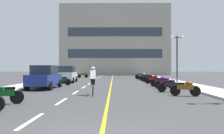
% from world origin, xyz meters
% --- Properties ---
extents(ground_plane, '(140.00, 140.00, 0.00)m').
position_xyz_m(ground_plane, '(0.00, 21.00, 0.00)').
color(ground_plane, '#38383A').
extents(curb_left, '(2.40, 72.00, 0.12)m').
position_xyz_m(curb_left, '(-7.20, 24.00, 0.06)').
color(curb_left, '#B7B2A8').
rests_on(curb_left, ground).
extents(curb_right, '(2.40, 72.00, 0.12)m').
position_xyz_m(curb_right, '(7.20, 24.00, 0.06)').
color(curb_right, '#B7B2A8').
rests_on(curb_right, ground).
extents(lane_dash_0, '(0.14, 2.20, 0.01)m').
position_xyz_m(lane_dash_0, '(-2.00, 2.00, 0.00)').
color(lane_dash_0, silver).
rests_on(lane_dash_0, ground).
extents(lane_dash_1, '(0.14, 2.20, 0.01)m').
position_xyz_m(lane_dash_1, '(-2.00, 6.00, 0.00)').
color(lane_dash_1, silver).
rests_on(lane_dash_1, ground).
extents(lane_dash_2, '(0.14, 2.20, 0.01)m').
position_xyz_m(lane_dash_2, '(-2.00, 10.00, 0.00)').
color(lane_dash_2, silver).
rests_on(lane_dash_2, ground).
extents(lane_dash_3, '(0.14, 2.20, 0.01)m').
position_xyz_m(lane_dash_3, '(-2.00, 14.00, 0.00)').
color(lane_dash_3, silver).
rests_on(lane_dash_3, ground).
extents(lane_dash_4, '(0.14, 2.20, 0.01)m').
position_xyz_m(lane_dash_4, '(-2.00, 18.00, 0.00)').
color(lane_dash_4, silver).
rests_on(lane_dash_4, ground).
extents(lane_dash_5, '(0.14, 2.20, 0.01)m').
position_xyz_m(lane_dash_5, '(-2.00, 22.00, 0.00)').
color(lane_dash_5, silver).
rests_on(lane_dash_5, ground).
extents(lane_dash_6, '(0.14, 2.20, 0.01)m').
position_xyz_m(lane_dash_6, '(-2.00, 26.00, 0.00)').
color(lane_dash_6, silver).
rests_on(lane_dash_6, ground).
extents(lane_dash_7, '(0.14, 2.20, 0.01)m').
position_xyz_m(lane_dash_7, '(-2.00, 30.00, 0.00)').
color(lane_dash_7, silver).
rests_on(lane_dash_7, ground).
extents(lane_dash_8, '(0.14, 2.20, 0.01)m').
position_xyz_m(lane_dash_8, '(-2.00, 34.00, 0.00)').
color(lane_dash_8, silver).
rests_on(lane_dash_8, ground).
extents(lane_dash_9, '(0.14, 2.20, 0.01)m').
position_xyz_m(lane_dash_9, '(-2.00, 38.00, 0.00)').
color(lane_dash_9, silver).
rests_on(lane_dash_9, ground).
extents(lane_dash_10, '(0.14, 2.20, 0.01)m').
position_xyz_m(lane_dash_10, '(-2.00, 42.00, 0.00)').
color(lane_dash_10, silver).
rests_on(lane_dash_10, ground).
extents(lane_dash_11, '(0.14, 2.20, 0.01)m').
position_xyz_m(lane_dash_11, '(-2.00, 46.00, 0.00)').
color(lane_dash_11, silver).
rests_on(lane_dash_11, ground).
extents(centre_line_yellow, '(0.12, 66.00, 0.01)m').
position_xyz_m(centre_line_yellow, '(0.25, 24.00, 0.00)').
color(centre_line_yellow, gold).
rests_on(centre_line_yellow, ground).
extents(office_building, '(24.86, 8.98, 15.99)m').
position_xyz_m(office_building, '(0.70, 49.43, 8.00)').
color(office_building, '#9E998E').
rests_on(office_building, ground).
extents(street_lamp_mid, '(1.46, 0.36, 4.96)m').
position_xyz_m(street_lamp_mid, '(7.31, 19.39, 3.77)').
color(street_lamp_mid, black).
rests_on(street_lamp_mid, curb_right).
extents(parked_car_near, '(1.93, 4.21, 1.82)m').
position_xyz_m(parked_car_near, '(-4.88, 12.65, 0.92)').
color(parked_car_near, black).
rests_on(parked_car_near, ground).
extents(parked_car_mid, '(2.08, 4.27, 1.82)m').
position_xyz_m(parked_car_mid, '(-4.71, 20.22, 0.92)').
color(parked_car_mid, black).
rests_on(parked_car_mid, ground).
extents(motorcycle_1, '(1.64, 0.80, 0.92)m').
position_xyz_m(motorcycle_1, '(-4.37, 5.04, 0.47)').
color(motorcycle_1, black).
rests_on(motorcycle_1, ground).
extents(motorcycle_2, '(1.67, 0.71, 0.92)m').
position_xyz_m(motorcycle_2, '(4.65, 8.13, 0.47)').
color(motorcycle_2, black).
rests_on(motorcycle_2, ground).
extents(motorcycle_3, '(1.68, 0.67, 0.92)m').
position_xyz_m(motorcycle_3, '(4.26, 10.25, 0.47)').
color(motorcycle_3, black).
rests_on(motorcycle_3, ground).
extents(motorcycle_4, '(1.68, 0.67, 0.92)m').
position_xyz_m(motorcycle_4, '(4.55, 12.99, 0.47)').
color(motorcycle_4, black).
rests_on(motorcycle_4, ground).
extents(motorcycle_5, '(1.65, 0.76, 0.92)m').
position_xyz_m(motorcycle_5, '(4.52, 14.50, 0.47)').
color(motorcycle_5, black).
rests_on(motorcycle_5, ground).
extents(motorcycle_6, '(1.70, 0.60, 0.92)m').
position_xyz_m(motorcycle_6, '(-4.34, 16.05, 0.47)').
color(motorcycle_6, black).
rests_on(motorcycle_6, ground).
extents(motorcycle_7, '(1.65, 0.77, 0.92)m').
position_xyz_m(motorcycle_7, '(4.54, 18.08, 0.47)').
color(motorcycle_7, black).
rests_on(motorcycle_7, ground).
extents(motorcycle_8, '(1.68, 0.65, 0.92)m').
position_xyz_m(motorcycle_8, '(4.57, 21.18, 0.47)').
color(motorcycle_8, black).
rests_on(motorcycle_8, ground).
extents(motorcycle_9, '(1.67, 0.70, 0.92)m').
position_xyz_m(motorcycle_9, '(4.53, 23.20, 0.47)').
color(motorcycle_9, black).
rests_on(motorcycle_9, ground).
extents(motorcycle_10, '(1.70, 0.60, 0.92)m').
position_xyz_m(motorcycle_10, '(4.70, 24.97, 0.47)').
color(motorcycle_10, black).
rests_on(motorcycle_10, ground).
extents(motorcycle_11, '(1.70, 0.60, 0.92)m').
position_xyz_m(motorcycle_11, '(4.47, 26.51, 0.47)').
color(motorcycle_11, black).
rests_on(motorcycle_11, ground).
extents(motorcycle_12, '(1.70, 0.60, 0.92)m').
position_xyz_m(motorcycle_12, '(4.49, 28.66, 0.47)').
color(motorcycle_12, black).
rests_on(motorcycle_12, ground).
extents(motorcycle_13, '(1.70, 0.60, 0.92)m').
position_xyz_m(motorcycle_13, '(-4.58, 31.67, 0.47)').
color(motorcycle_13, black).
rests_on(motorcycle_13, ground).
extents(cyclist_rider, '(0.42, 1.77, 1.71)m').
position_xyz_m(cyclist_rider, '(-0.71, 8.48, 0.89)').
color(cyclist_rider, black).
rests_on(cyclist_rider, ground).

